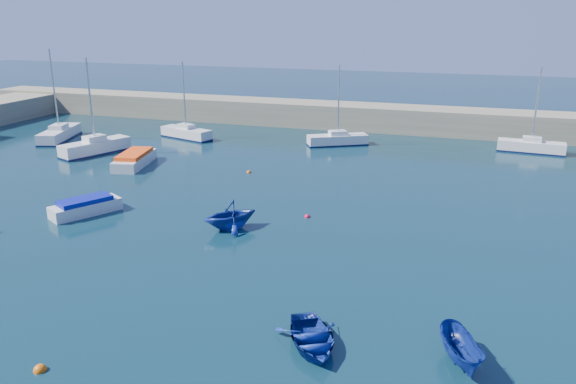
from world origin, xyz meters
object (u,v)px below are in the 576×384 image
(sailboat_6, at_px, (338,139))
(motorboat_2, at_px, (135,159))
(sailboat_4, at_px, (60,134))
(dinghy_left, at_px, (230,215))
(sailboat_3, at_px, (95,147))
(dinghy_right, at_px, (461,351))
(sailboat_7, at_px, (531,146))
(sailboat_5, at_px, (186,133))
(motorboat_1, at_px, (85,207))
(dinghy_center, at_px, (312,338))

(sailboat_6, bearing_deg, motorboat_2, 101.88)
(sailboat_4, bearing_deg, sailboat_6, -4.14)
(sailboat_4, bearing_deg, dinghy_left, -50.29)
(sailboat_3, bearing_deg, dinghy_right, -13.50)
(sailboat_7, distance_m, dinghy_left, 31.93)
(sailboat_5, distance_m, motorboat_1, 22.66)
(sailboat_7, height_order, motorboat_2, sailboat_7)
(dinghy_center, distance_m, dinghy_left, 13.06)
(sailboat_3, bearing_deg, sailboat_4, 172.90)
(motorboat_1, relative_size, dinghy_center, 1.29)
(sailboat_3, relative_size, motorboat_1, 1.90)
(sailboat_5, xyz_separation_m, dinghy_left, (14.37, -21.68, 0.28))
(dinghy_left, bearing_deg, motorboat_1, -135.07)
(sailboat_7, bearing_deg, sailboat_3, 113.75)
(sailboat_5, xyz_separation_m, motorboat_1, (4.63, -22.19, -0.09))
(sailboat_5, xyz_separation_m, motorboat_2, (0.95, -10.88, -0.04))
(motorboat_2, height_order, dinghy_right, dinghy_right)
(sailboat_3, height_order, sailboat_7, sailboat_3)
(dinghy_center, bearing_deg, motorboat_1, 122.40)
(sailboat_5, bearing_deg, sailboat_7, -64.50)
(sailboat_6, distance_m, dinghy_center, 34.53)
(sailboat_3, xyz_separation_m, sailboat_5, (4.72, 8.40, -0.08))
(motorboat_1, distance_m, motorboat_2, 11.90)
(dinghy_right, bearing_deg, sailboat_5, 110.25)
(sailboat_5, height_order, sailboat_7, sailboat_5)
(dinghy_left, xyz_separation_m, dinghy_right, (13.36, -9.83, -0.28))
(dinghy_right, bearing_deg, motorboat_2, 121.29)
(dinghy_left, distance_m, dinghy_right, 16.59)
(sailboat_7, distance_m, motorboat_1, 38.74)
(sailboat_3, relative_size, sailboat_5, 1.11)
(motorboat_2, height_order, dinghy_center, motorboat_2)
(motorboat_2, distance_m, dinghy_right, 33.81)
(sailboat_4, xyz_separation_m, motorboat_2, (12.82, -6.45, -0.06))
(sailboat_3, height_order, motorboat_1, sailboat_3)
(sailboat_4, distance_m, dinghy_left, 31.41)
(dinghy_center, bearing_deg, sailboat_4, 112.63)
(motorboat_2, xyz_separation_m, dinghy_left, (13.42, -10.80, 0.32))
(sailboat_3, xyz_separation_m, motorboat_1, (9.35, -13.79, -0.17))
(sailboat_4, xyz_separation_m, dinghy_right, (39.61, -27.08, -0.03))
(sailboat_3, distance_m, dinghy_right, 39.83)
(sailboat_3, height_order, dinghy_center, sailboat_3)
(motorboat_2, height_order, dinghy_left, dinghy_left)
(sailboat_6, bearing_deg, dinghy_center, 162.18)
(sailboat_6, xyz_separation_m, dinghy_right, (12.40, -33.27, 0.02))
(motorboat_1, distance_m, dinghy_right, 24.91)
(sailboat_3, xyz_separation_m, sailboat_4, (-7.16, 3.98, -0.06))
(sailboat_6, height_order, dinghy_center, sailboat_6)
(sailboat_4, distance_m, dinghy_right, 47.98)
(sailboat_3, distance_m, dinghy_center, 35.90)
(sailboat_4, relative_size, dinghy_right, 2.97)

